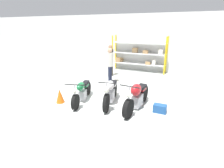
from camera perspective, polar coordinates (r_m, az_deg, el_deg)
ground_plane at (r=6.64m, az=-1.42°, el=-6.74°), size 30.00×30.00×0.00m
back_wall at (r=11.74m, az=11.47°, el=12.97°), size 30.00×0.08×3.60m
shelving_rack at (r=11.57m, az=8.67°, el=9.59°), size 3.52×0.63×2.26m
motorcycle_green at (r=6.88m, az=-9.78°, el=-2.33°), size 0.86×2.00×0.93m
motorcycle_white at (r=6.54m, az=-0.48°, el=-2.54°), size 0.69×2.07×1.06m
motorcycle_red at (r=6.21m, az=8.10°, el=-4.04°), size 0.66×2.16×1.07m
person_browsing at (r=10.27m, az=-0.50°, el=8.57°), size 0.44×0.44×1.82m
person_near_rack at (r=8.91m, az=-0.65°, el=7.04°), size 0.35×0.35×1.81m
toolbox at (r=6.24m, az=15.36°, el=-7.73°), size 0.44×0.26×0.28m
traffic_cone at (r=7.01m, az=-16.65°, el=-3.73°), size 0.32×0.32×0.55m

